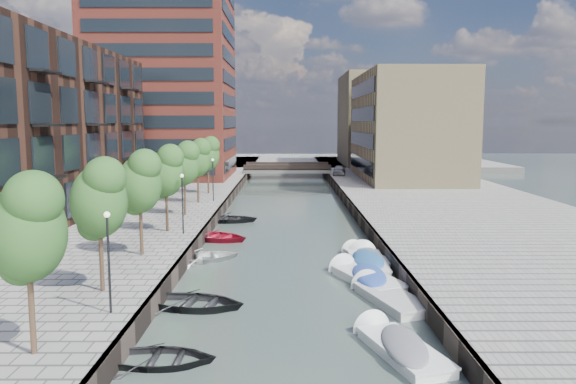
{
  "coord_description": "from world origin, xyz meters",
  "views": [
    {
      "loc": [
        -0.12,
        -13.82,
        8.63
      ],
      "look_at": [
        0.0,
        27.09,
        3.5
      ],
      "focal_mm": 35.0,
      "sensor_mm": 36.0,
      "label": 1
    }
  ],
  "objects_px": {
    "sloop_4": "(229,222)",
    "motorboat_3": "(367,262)",
    "tree_3": "(166,170)",
    "sloop_2": "(216,240)",
    "tree_0": "(27,226)",
    "motorboat_4": "(366,257)",
    "bridge": "(287,169)",
    "tree_1": "(99,197)",
    "tree_2": "(140,180)",
    "tree_5": "(197,157)",
    "motorboat_2": "(385,297)",
    "sloop_0": "(194,308)",
    "motorboat_1": "(398,347)",
    "sloop_3": "(204,261)",
    "tree_4": "(184,163)",
    "sloop_1": "(160,364)",
    "tree_6": "(208,153)",
    "car": "(339,170)",
    "motorboat_0": "(364,277)"
  },
  "relations": [
    {
      "from": "sloop_4",
      "to": "motorboat_2",
      "type": "bearing_deg",
      "value": -153.76
    },
    {
      "from": "car",
      "to": "sloop_4",
      "type": "bearing_deg",
      "value": -102.88
    },
    {
      "from": "sloop_4",
      "to": "motorboat_3",
      "type": "relative_size",
      "value": 0.85
    },
    {
      "from": "tree_3",
      "to": "motorboat_3",
      "type": "distance_m",
      "value": 15.31
    },
    {
      "from": "tree_5",
      "to": "motorboat_4",
      "type": "xyz_separation_m",
      "value": [
        13.37,
        -18.45,
        -5.11
      ]
    },
    {
      "from": "motorboat_2",
      "to": "sloop_0",
      "type": "bearing_deg",
      "value": -172.37
    },
    {
      "from": "tree_3",
      "to": "tree_6",
      "type": "relative_size",
      "value": 1.0
    },
    {
      "from": "motorboat_3",
      "to": "motorboat_4",
      "type": "height_order",
      "value": "motorboat_3"
    },
    {
      "from": "tree_3",
      "to": "tree_6",
      "type": "height_order",
      "value": "same"
    },
    {
      "from": "sloop_4",
      "to": "car",
      "type": "xyz_separation_m",
      "value": [
        12.6,
        32.36,
        1.72
      ]
    },
    {
      "from": "sloop_0",
      "to": "motorboat_1",
      "type": "distance_m",
      "value": 9.91
    },
    {
      "from": "tree_5",
      "to": "sloop_1",
      "type": "bearing_deg",
      "value": -83.5
    },
    {
      "from": "sloop_1",
      "to": "tree_3",
      "type": "bearing_deg",
      "value": 12.63
    },
    {
      "from": "tree_0",
      "to": "sloop_3",
      "type": "bearing_deg",
      "value": 78.95
    },
    {
      "from": "sloop_1",
      "to": "motorboat_2",
      "type": "bearing_deg",
      "value": -50.52
    },
    {
      "from": "tree_2",
      "to": "sloop_4",
      "type": "relative_size",
      "value": 1.21
    },
    {
      "from": "tree_1",
      "to": "motorboat_4",
      "type": "xyz_separation_m",
      "value": [
        13.37,
        9.55,
        -5.11
      ]
    },
    {
      "from": "sloop_3",
      "to": "motorboat_4",
      "type": "height_order",
      "value": "motorboat_4"
    },
    {
      "from": "tree_6",
      "to": "sloop_2",
      "type": "distance_m",
      "value": 20.43
    },
    {
      "from": "tree_4",
      "to": "sloop_4",
      "type": "xyz_separation_m",
      "value": [
        3.4,
        2.13,
        -5.31
      ]
    },
    {
      "from": "tree_5",
      "to": "sloop_2",
      "type": "xyz_separation_m",
      "value": [
        3.18,
        -12.47,
        -5.31
      ]
    },
    {
      "from": "tree_2",
      "to": "sloop_1",
      "type": "height_order",
      "value": "tree_2"
    },
    {
      "from": "tree_3",
      "to": "sloop_2",
      "type": "xyz_separation_m",
      "value": [
        3.18,
        1.53,
        -5.31
      ]
    },
    {
      "from": "sloop_2",
      "to": "sloop_4",
      "type": "bearing_deg",
      "value": 21.0
    },
    {
      "from": "tree_1",
      "to": "motorboat_3",
      "type": "height_order",
      "value": "tree_1"
    },
    {
      "from": "sloop_0",
      "to": "motorboat_0",
      "type": "height_order",
      "value": "motorboat_0"
    },
    {
      "from": "tree_0",
      "to": "sloop_0",
      "type": "bearing_deg",
      "value": 61.58
    },
    {
      "from": "tree_3",
      "to": "motorboat_4",
      "type": "bearing_deg",
      "value": -18.39
    },
    {
      "from": "tree_0",
      "to": "motorboat_4",
      "type": "relative_size",
      "value": 1.16
    },
    {
      "from": "motorboat_2",
      "to": "sloop_4",
      "type": "bearing_deg",
      "value": 114.62
    },
    {
      "from": "motorboat_0",
      "to": "bridge",
      "type": "bearing_deg",
      "value": 94.18
    },
    {
      "from": "tree_0",
      "to": "sloop_2",
      "type": "xyz_separation_m",
      "value": [
        3.18,
        22.53,
        -5.31
      ]
    },
    {
      "from": "tree_0",
      "to": "motorboat_1",
      "type": "relative_size",
      "value": 1.13
    },
    {
      "from": "sloop_4",
      "to": "tree_2",
      "type": "bearing_deg",
      "value": 169.71
    },
    {
      "from": "sloop_0",
      "to": "motorboat_3",
      "type": "bearing_deg",
      "value": -37.82
    },
    {
      "from": "bridge",
      "to": "tree_1",
      "type": "bearing_deg",
      "value": -97.93
    },
    {
      "from": "sloop_0",
      "to": "tree_0",
      "type": "bearing_deg",
      "value": 163.58
    },
    {
      "from": "sloop_0",
      "to": "motorboat_3",
      "type": "distance_m",
      "value": 12.03
    },
    {
      "from": "tree_4",
      "to": "motorboat_4",
      "type": "distance_m",
      "value": 18.33
    },
    {
      "from": "bridge",
      "to": "tree_4",
      "type": "relative_size",
      "value": 2.18
    },
    {
      "from": "tree_6",
      "to": "tree_5",
      "type": "bearing_deg",
      "value": -90.0
    },
    {
      "from": "tree_2",
      "to": "tree_3",
      "type": "height_order",
      "value": "same"
    },
    {
      "from": "sloop_2",
      "to": "motorboat_3",
      "type": "bearing_deg",
      "value": -103.17
    },
    {
      "from": "sloop_1",
      "to": "tree_2",
      "type": "bearing_deg",
      "value": 18.49
    },
    {
      "from": "sloop_2",
      "to": "bridge",
      "type": "bearing_deg",
      "value": 16.0
    },
    {
      "from": "motorboat_4",
      "to": "tree_6",
      "type": "bearing_deg",
      "value": 117.72
    },
    {
      "from": "tree_3",
      "to": "motorboat_2",
      "type": "xyz_separation_m",
      "value": [
        13.21,
        -12.28,
        -5.2
      ]
    },
    {
      "from": "sloop_2",
      "to": "motorboat_2",
      "type": "distance_m",
      "value": 17.07
    },
    {
      "from": "motorboat_1",
      "to": "motorboat_4",
      "type": "relative_size",
      "value": 1.03
    },
    {
      "from": "sloop_2",
      "to": "car",
      "type": "xyz_separation_m",
      "value": [
        12.82,
        39.95,
        1.72
      ]
    }
  ]
}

